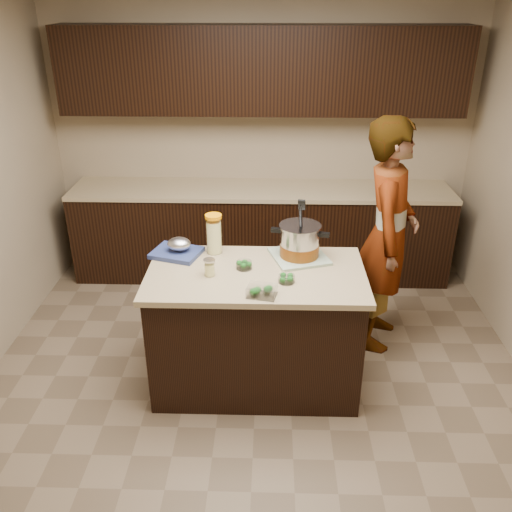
{
  "coord_description": "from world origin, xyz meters",
  "views": [
    {
      "loc": [
        0.09,
        -3.18,
        2.59
      ],
      "look_at": [
        0.0,
        0.0,
        1.02
      ],
      "focal_mm": 38.0,
      "sensor_mm": 36.0,
      "label": 1
    }
  ],
  "objects_px": {
    "stock_pot": "(300,243)",
    "lemonade_pitcher": "(214,235)",
    "island": "(256,328)",
    "person": "(387,237)"
  },
  "relations": [
    {
      "from": "stock_pot",
      "to": "lemonade_pitcher",
      "type": "bearing_deg",
      "value": -174.76
    },
    {
      "from": "island",
      "to": "person",
      "type": "distance_m",
      "value": 1.23
    },
    {
      "from": "stock_pot",
      "to": "person",
      "type": "height_order",
      "value": "person"
    },
    {
      "from": "stock_pot",
      "to": "lemonade_pitcher",
      "type": "distance_m",
      "value": 0.61
    },
    {
      "from": "stock_pot",
      "to": "island",
      "type": "bearing_deg",
      "value": -130.76
    },
    {
      "from": "island",
      "to": "stock_pot",
      "type": "height_order",
      "value": "stock_pot"
    },
    {
      "from": "stock_pot",
      "to": "lemonade_pitcher",
      "type": "height_order",
      "value": "stock_pot"
    },
    {
      "from": "island",
      "to": "person",
      "type": "xyz_separation_m",
      "value": [
        0.98,
        0.58,
        0.46
      ]
    },
    {
      "from": "lemonade_pitcher",
      "to": "person",
      "type": "height_order",
      "value": "person"
    },
    {
      "from": "island",
      "to": "stock_pot",
      "type": "bearing_deg",
      "value": 37.23
    }
  ]
}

